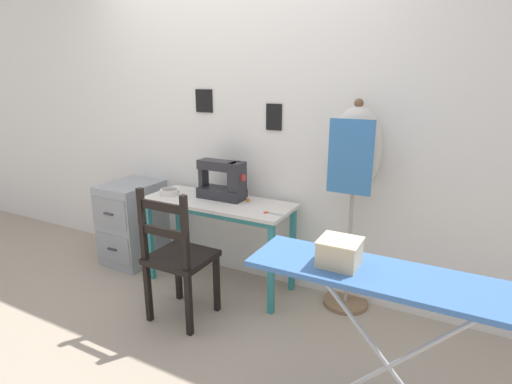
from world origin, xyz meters
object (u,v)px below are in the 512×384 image
object	(u,v)px
filing_cabinet	(133,222)
storage_box	(339,252)
sewing_machine	(224,181)
ironing_board	(397,287)
dress_form	(355,161)
wooden_chair	(178,258)
fabric_bowl	(170,192)
thread_spool_near_machine	(248,200)
scissors	(270,213)

from	to	relation	value
filing_cabinet	storage_box	distance (m)	2.38
sewing_machine	ironing_board	world-z (taller)	sewing_machine
filing_cabinet	dress_form	size ratio (longest dim) A/B	0.49
sewing_machine	wooden_chair	size ratio (longest dim) A/B	0.41
fabric_bowl	filing_cabinet	xyz separation A→B (m)	(-0.49, 0.06, -0.37)
filing_cabinet	sewing_machine	bearing A→B (deg)	3.09
fabric_bowl	thread_spool_near_machine	size ratio (longest dim) A/B	4.66
dress_form	ironing_board	xyz separation A→B (m)	(0.47, -1.06, -0.28)
storage_box	wooden_chair	bearing A→B (deg)	162.54
fabric_bowl	storage_box	xyz separation A→B (m)	(1.64, -0.85, 0.17)
ironing_board	fabric_bowl	bearing A→B (deg)	155.82
wooden_chair	filing_cabinet	xyz separation A→B (m)	(-0.95, 0.54, -0.09)
thread_spool_near_machine	ironing_board	xyz separation A→B (m)	(1.23, -0.97, 0.07)
sewing_machine	dress_form	xyz separation A→B (m)	(0.97, 0.10, 0.23)
sewing_machine	filing_cabinet	xyz separation A→B (m)	(-0.94, -0.05, -0.48)
scissors	storage_box	size ratio (longest dim) A/B	0.83
fabric_bowl	wooden_chair	distance (m)	0.72
filing_cabinet	storage_box	size ratio (longest dim) A/B	4.19
thread_spool_near_machine	scissors	bearing A→B (deg)	-31.84
sewing_machine	dress_form	distance (m)	1.00
sewing_machine	scissors	bearing A→B (deg)	-17.79
thread_spool_near_machine	storage_box	xyz separation A→B (m)	(0.99, -0.98, 0.18)
wooden_chair	thread_spool_near_machine	bearing A→B (deg)	71.97
fabric_bowl	scissors	distance (m)	0.92
ironing_board	storage_box	size ratio (longest dim) A/B	7.15
sewing_machine	scissors	size ratio (longest dim) A/B	2.70
wooden_chair	dress_form	xyz separation A→B (m)	(0.96, 0.70, 0.62)
thread_spool_near_machine	storage_box	distance (m)	1.40
storage_box	scissors	bearing A→B (deg)	131.56
sewing_machine	scissors	xyz separation A→B (m)	(0.47, -0.15, -0.14)
sewing_machine	ironing_board	distance (m)	1.72
sewing_machine	dress_form	world-z (taller)	dress_form
wooden_chair	storage_box	size ratio (longest dim) A/B	5.48
sewing_machine	filing_cabinet	distance (m)	1.06
storage_box	sewing_machine	bearing A→B (deg)	141.00
ironing_board	sewing_machine	bearing A→B (deg)	146.31
thread_spool_near_machine	filing_cabinet	distance (m)	1.20
filing_cabinet	fabric_bowl	bearing A→B (deg)	-7.02
scissors	storage_box	distance (m)	1.10
thread_spool_near_machine	wooden_chair	bearing A→B (deg)	-108.03
thread_spool_near_machine	filing_cabinet	world-z (taller)	thread_spool_near_machine
filing_cabinet	storage_box	xyz separation A→B (m)	(2.13, -0.91, 0.53)
sewing_machine	dress_form	size ratio (longest dim) A/B	0.26
scissors	dress_form	bearing A→B (deg)	27.18
thread_spool_near_machine	ironing_board	bearing A→B (deg)	-38.27
fabric_bowl	wooden_chair	bearing A→B (deg)	-46.66
scissors	filing_cabinet	bearing A→B (deg)	175.95
thread_spool_near_machine	storage_box	bearing A→B (deg)	-44.77
sewing_machine	thread_spool_near_machine	distance (m)	0.24
sewing_machine	fabric_bowl	bearing A→B (deg)	-165.95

